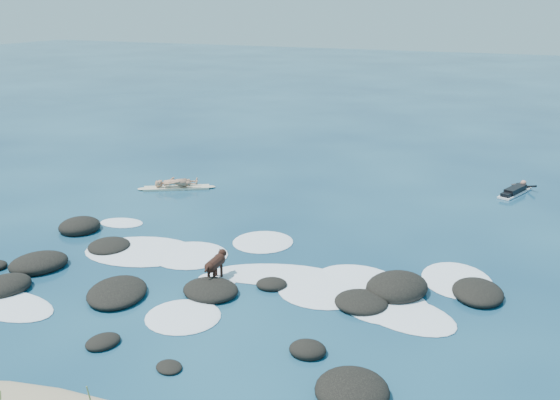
% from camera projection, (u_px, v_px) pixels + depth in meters
% --- Properties ---
extents(ground, '(160.00, 160.00, 0.00)m').
position_uv_depth(ground, '(254.00, 277.00, 16.87)').
color(ground, '#0A2642').
rests_on(ground, ground).
extents(reef_rocks, '(13.97, 7.21, 0.64)m').
position_uv_depth(reef_rocks, '(212.00, 286.00, 16.09)').
color(reef_rocks, black).
rests_on(reef_rocks, ground).
extents(breaking_foam, '(13.13, 8.27, 0.12)m').
position_uv_depth(breaking_foam, '(259.00, 276.00, 16.91)').
color(breaking_foam, white).
rests_on(breaking_foam, ground).
extents(standing_surfer_rig, '(2.81, 1.80, 1.76)m').
position_uv_depth(standing_surfer_rig, '(176.00, 172.00, 24.54)').
color(standing_surfer_rig, beige).
rests_on(standing_surfer_rig, ground).
extents(paddling_surfer_rig, '(1.33, 2.27, 0.40)m').
position_uv_depth(paddling_surfer_rig, '(515.00, 191.00, 24.08)').
color(paddling_surfer_rig, white).
rests_on(paddling_surfer_rig, ground).
extents(dog, '(0.35, 1.24, 0.79)m').
position_uv_depth(dog, '(216.00, 263.00, 16.52)').
color(dog, black).
rests_on(dog, ground).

